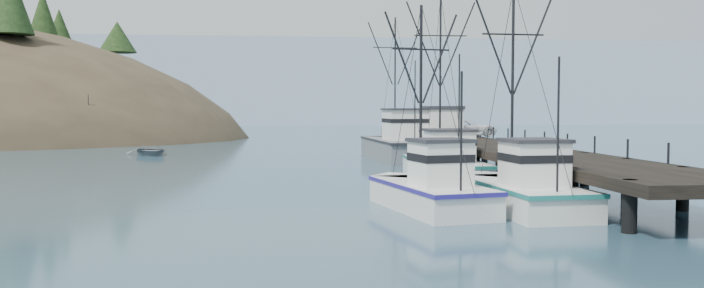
# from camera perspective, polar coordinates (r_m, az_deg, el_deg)

# --- Properties ---
(ground) EXTENTS (400.00, 400.00, 0.00)m
(ground) POSITION_cam_1_polar(r_m,az_deg,el_deg) (28.44, -2.96, -6.39)
(ground) COLOR #29485C
(ground) RESTS_ON ground
(pier) EXTENTS (6.00, 44.00, 2.00)m
(pier) POSITION_cam_1_polar(r_m,az_deg,el_deg) (46.76, 13.31, -0.68)
(pier) COLOR black
(pier) RESTS_ON ground
(distant_ridge) EXTENTS (360.00, 40.00, 26.00)m
(distant_ridge) POSITION_cam_1_polar(r_m,az_deg,el_deg) (198.40, -2.75, 1.69)
(distant_ridge) COLOR #9EB2C6
(distant_ridge) RESTS_ON ground
(distant_ridge_far) EXTENTS (180.00, 25.00, 18.00)m
(distant_ridge_far) POSITION_cam_1_polar(r_m,az_deg,el_deg) (216.51, -16.32, 1.69)
(distant_ridge_far) COLOR silver
(distant_ridge_far) RESTS_ON ground
(trawler_near) EXTENTS (4.00, 10.47, 10.70)m
(trawler_near) POSITION_cam_1_polar(r_m,az_deg,el_deg) (32.40, 13.77, -3.85)
(trawler_near) COLOR silver
(trawler_near) RESTS_ON ground
(trawler_mid) EXTENTS (4.73, 9.67, 9.75)m
(trawler_mid) POSITION_cam_1_polar(r_m,az_deg,el_deg) (31.61, 6.32, -3.96)
(trawler_mid) COLOR silver
(trawler_mid) RESTS_ON ground
(trawler_far) EXTENTS (4.35, 12.47, 12.60)m
(trawler_far) POSITION_cam_1_polar(r_m,az_deg,el_deg) (45.87, 7.59, -1.79)
(trawler_far) COLOR silver
(trawler_far) RESTS_ON ground
(work_vessel) EXTENTS (5.55, 15.98, 13.29)m
(work_vessel) POSITION_cam_1_polar(r_m,az_deg,el_deg) (62.04, 3.91, -0.14)
(work_vessel) COLOR slate
(work_vessel) RESTS_ON ground
(pier_shed) EXTENTS (3.00, 3.20, 2.80)m
(pier_shed) POSITION_cam_1_polar(r_m,az_deg,el_deg) (59.48, 7.59, 1.82)
(pier_shed) COLOR silver
(pier_shed) RESTS_ON pier
(pickup_truck) EXTENTS (6.07, 3.66, 1.58)m
(pickup_truck) POSITION_cam_1_polar(r_m,az_deg,el_deg) (63.31, 9.49, 1.31)
(pickup_truck) COLOR silver
(pickup_truck) RESTS_ON pier
(motorboat) EXTENTS (5.85, 6.74, 1.17)m
(motorboat) POSITION_cam_1_polar(r_m,az_deg,el_deg) (70.21, -16.42, -0.89)
(motorboat) COLOR slate
(motorboat) RESTS_ON ground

